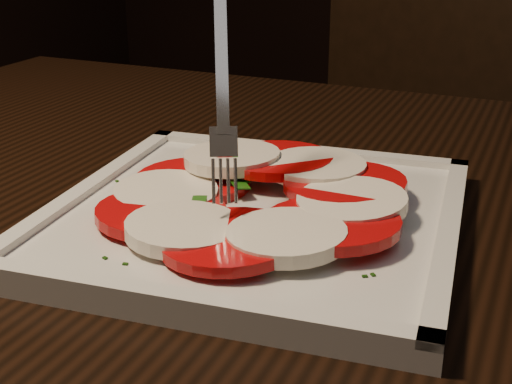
{
  "coord_description": "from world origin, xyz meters",
  "views": [
    {
      "loc": [
        -0.03,
        -0.28,
        0.98
      ],
      "look_at": [
        -0.26,
        0.17,
        0.78
      ],
      "focal_mm": 50.0,
      "sensor_mm": 36.0,
      "label": 1
    }
  ],
  "objects_px": {
    "chair": "(386,149)",
    "table": "(287,287)",
    "plate": "(256,219)",
    "fork": "(222,75)"
  },
  "relations": [
    {
      "from": "chair",
      "to": "table",
      "type": "bearing_deg",
      "value": -65.21
    },
    {
      "from": "table",
      "to": "plate",
      "type": "height_order",
      "value": "plate"
    },
    {
      "from": "plate",
      "to": "fork",
      "type": "relative_size",
      "value": 1.91
    },
    {
      "from": "chair",
      "to": "plate",
      "type": "distance_m",
      "value": 0.91
    },
    {
      "from": "chair",
      "to": "fork",
      "type": "xyz_separation_m",
      "value": [
        0.12,
        -0.87,
        0.33
      ]
    },
    {
      "from": "table",
      "to": "fork",
      "type": "relative_size",
      "value": 7.79
    },
    {
      "from": "table",
      "to": "plate",
      "type": "xyz_separation_m",
      "value": [
        0.01,
        -0.08,
        0.11
      ]
    },
    {
      "from": "plate",
      "to": "fork",
      "type": "height_order",
      "value": "fork"
    },
    {
      "from": "chair",
      "to": "fork",
      "type": "relative_size",
      "value": 5.82
    },
    {
      "from": "chair",
      "to": "fork",
      "type": "distance_m",
      "value": 0.94
    }
  ]
}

